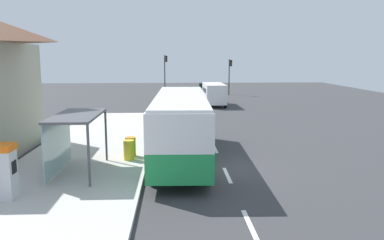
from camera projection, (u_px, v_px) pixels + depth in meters
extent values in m
cube|color=#38383A|center=(199.00, 120.00, 31.51)|extent=(56.00, 92.00, 0.04)
cube|color=beige|center=(87.00, 157.00, 19.35)|extent=(6.20, 30.00, 0.18)
cube|color=silver|center=(250.00, 225.00, 11.80)|extent=(0.16, 2.20, 0.01)
cube|color=silver|center=(227.00, 175.00, 16.72)|extent=(0.16, 2.20, 0.01)
cube|color=silver|center=(215.00, 148.00, 21.65)|extent=(0.16, 2.20, 0.01)
cube|color=silver|center=(207.00, 131.00, 26.58)|extent=(0.16, 2.20, 0.01)
cube|color=silver|center=(202.00, 120.00, 31.51)|extent=(0.16, 2.20, 0.01)
cube|color=silver|center=(198.00, 111.00, 36.44)|extent=(0.16, 2.20, 0.01)
cube|color=silver|center=(195.00, 105.00, 41.37)|extent=(0.16, 2.20, 0.01)
cube|color=silver|center=(193.00, 100.00, 46.30)|extent=(0.16, 2.20, 0.01)
cube|color=#1E8C47|center=(181.00, 138.00, 19.17)|extent=(2.79, 11.06, 1.15)
cube|color=silver|center=(181.00, 112.00, 18.96)|extent=(2.79, 11.06, 1.45)
cube|color=silver|center=(181.00, 97.00, 18.84)|extent=(2.66, 10.84, 0.12)
cube|color=black|center=(181.00, 101.00, 24.35)|extent=(2.30, 0.18, 1.22)
cube|color=black|center=(155.00, 115.00, 18.45)|extent=(0.31, 8.58, 1.10)
cylinder|color=black|center=(162.00, 134.00, 23.09)|extent=(0.31, 1.01, 1.00)
cylinder|color=black|center=(200.00, 134.00, 23.13)|extent=(0.31, 1.01, 1.00)
cylinder|color=black|center=(152.00, 171.00, 15.59)|extent=(0.31, 1.01, 1.00)
cylinder|color=black|center=(208.00, 171.00, 15.63)|extent=(0.31, 1.01, 1.00)
cube|color=white|center=(214.00, 93.00, 40.50)|extent=(2.07, 5.23, 1.96)
cube|color=black|center=(214.00, 90.00, 40.44)|extent=(2.08, 3.15, 0.44)
cylinder|color=black|center=(225.00, 105.00, 38.74)|extent=(0.23, 0.68, 0.68)
cylinder|color=black|center=(207.00, 105.00, 38.63)|extent=(0.23, 0.68, 0.68)
cylinder|color=black|center=(220.00, 100.00, 42.68)|extent=(0.23, 0.68, 0.68)
cylinder|color=black|center=(204.00, 100.00, 42.57)|extent=(0.23, 0.68, 0.68)
cube|color=#B7B7BC|center=(210.00, 95.00, 45.80)|extent=(1.91, 4.44, 0.60)
cube|color=black|center=(210.00, 90.00, 45.50)|extent=(1.64, 2.41, 0.60)
cylinder|color=black|center=(203.00, 96.00, 47.30)|extent=(0.22, 0.64, 0.64)
cylinder|color=black|center=(216.00, 96.00, 47.34)|extent=(0.22, 0.64, 0.64)
cylinder|color=black|center=(204.00, 99.00, 44.34)|extent=(0.22, 0.64, 0.64)
cylinder|color=black|center=(218.00, 99.00, 44.38)|extent=(0.22, 0.64, 0.64)
cube|color=#195933|center=(205.00, 89.00, 53.90)|extent=(1.92, 4.45, 0.60)
cube|color=black|center=(205.00, 85.00, 53.60)|extent=(1.65, 2.42, 0.60)
cylinder|color=black|center=(198.00, 91.00, 55.41)|extent=(0.22, 0.65, 0.64)
cylinder|color=black|center=(210.00, 90.00, 55.44)|extent=(0.22, 0.65, 0.64)
cylinder|color=black|center=(199.00, 92.00, 52.45)|extent=(0.22, 0.65, 0.64)
cylinder|color=black|center=(211.00, 92.00, 52.48)|extent=(0.22, 0.65, 0.64)
cube|color=silver|center=(6.00, 175.00, 13.38)|extent=(0.60, 0.70, 1.70)
cube|color=orange|center=(3.00, 147.00, 13.22)|extent=(0.66, 0.76, 0.24)
cube|color=black|center=(14.00, 167.00, 13.35)|extent=(0.03, 0.36, 0.44)
cylinder|color=yellow|center=(129.00, 150.00, 18.52)|extent=(0.52, 0.52, 0.95)
cylinder|color=orange|center=(130.00, 147.00, 19.21)|extent=(0.52, 0.52, 0.95)
cylinder|color=#2D2D2D|center=(229.00, 77.00, 51.72)|extent=(0.14, 0.14, 4.76)
cube|color=black|center=(231.00, 63.00, 51.43)|extent=(0.24, 0.28, 0.84)
sphere|color=#360606|center=(232.00, 61.00, 51.39)|extent=(0.16, 0.16, 0.16)
sphere|color=#F2B20C|center=(232.00, 63.00, 51.43)|extent=(0.16, 0.16, 0.16)
sphere|color=black|center=(232.00, 65.00, 51.48)|extent=(0.16, 0.16, 0.16)
cylinder|color=#2D2D2D|center=(165.00, 75.00, 52.06)|extent=(0.14, 0.14, 5.31)
cube|color=black|center=(166.00, 59.00, 51.72)|extent=(0.24, 0.28, 0.84)
sphere|color=#360606|center=(167.00, 57.00, 51.68)|extent=(0.16, 0.16, 0.16)
sphere|color=#F2B20C|center=(167.00, 59.00, 51.73)|extent=(0.16, 0.16, 0.16)
sphere|color=black|center=(167.00, 61.00, 51.77)|extent=(0.16, 0.16, 0.16)
cube|color=#4C4C51|center=(77.00, 116.00, 16.18)|extent=(1.80, 4.00, 0.10)
cube|color=#8CA5B2|center=(58.00, 144.00, 16.33)|extent=(0.06, 3.80, 2.30)
cylinder|color=#4C4C51|center=(89.00, 155.00, 14.54)|extent=(0.10, 0.10, 2.44)
cylinder|color=#4C4C51|center=(106.00, 135.00, 18.29)|extent=(0.10, 0.10, 2.44)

